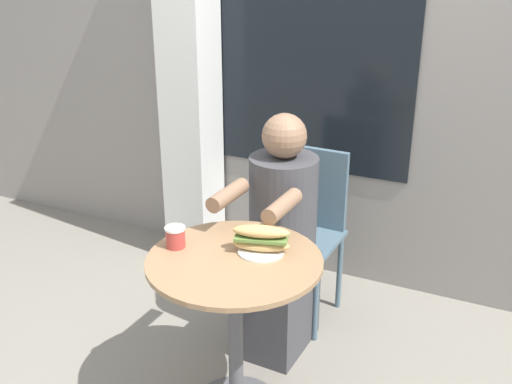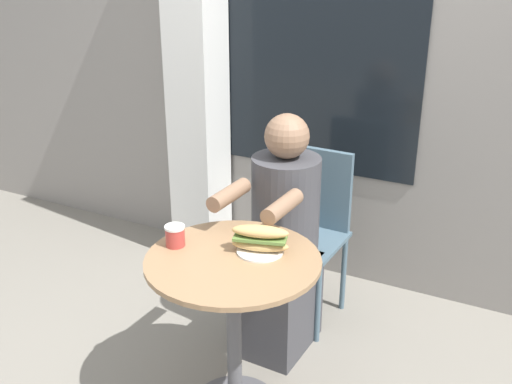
% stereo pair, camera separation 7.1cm
% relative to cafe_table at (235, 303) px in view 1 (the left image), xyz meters
% --- Properties ---
extents(storefront_wall, '(8.00, 0.09, 2.80)m').
position_rel_cafe_table_xyz_m(storefront_wall, '(-0.00, 1.30, 0.88)').
color(storefront_wall, gray).
rests_on(storefront_wall, ground_plane).
extents(lattice_pillar, '(0.27, 0.27, 2.40)m').
position_rel_cafe_table_xyz_m(lattice_pillar, '(-0.85, 1.11, 0.68)').
color(lattice_pillar, silver).
rests_on(lattice_pillar, ground_plane).
extents(cafe_table, '(0.67, 0.67, 0.72)m').
position_rel_cafe_table_xyz_m(cafe_table, '(0.00, 0.00, 0.00)').
color(cafe_table, '#997551').
rests_on(cafe_table, ground_plane).
extents(diner_chair, '(0.39, 0.39, 0.87)m').
position_rel_cafe_table_xyz_m(diner_chair, '(-0.03, 0.85, 0.00)').
color(diner_chair, slate).
rests_on(diner_chair, ground_plane).
extents(seated_diner, '(0.33, 0.57, 1.14)m').
position_rel_cafe_table_xyz_m(seated_diner, '(-0.03, 0.51, -0.02)').
color(seated_diner, '#424247').
rests_on(seated_diner, ground_plane).
extents(sandwich_on_plate, '(0.23, 0.18, 0.11)m').
position_rel_cafe_table_xyz_m(sandwich_on_plate, '(0.07, 0.09, 0.25)').
color(sandwich_on_plate, white).
rests_on(sandwich_on_plate, cafe_table).
extents(drink_cup, '(0.08, 0.08, 0.08)m').
position_rel_cafe_table_xyz_m(drink_cup, '(-0.25, -0.01, 0.24)').
color(drink_cup, '#B73D38').
rests_on(drink_cup, cafe_table).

